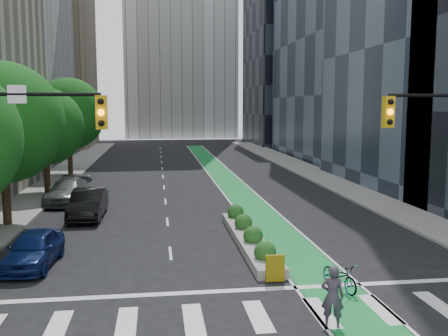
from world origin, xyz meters
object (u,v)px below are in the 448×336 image
object	(u,v)px
bicycle	(340,276)
parked_car_left_near	(34,249)
parked_car_left_mid	(88,204)
median_planter	(249,236)
parked_car_left_far	(67,191)
cyclist	(332,296)

from	to	relation	value
bicycle	parked_car_left_near	xyz separation A→B (m)	(-11.31, 4.11, 0.23)
bicycle	parked_car_left_mid	distance (m)	16.42
median_planter	parked_car_left_near	distance (m)	9.44
parked_car_left_far	cyclist	bearing A→B (deg)	-57.35
median_planter	bicycle	distance (m)	6.54
median_planter	parked_car_left_near	world-z (taller)	parked_car_left_near
median_planter	cyclist	distance (m)	9.09
median_planter	parked_car_left_mid	world-z (taller)	parked_car_left_mid
cyclist	parked_car_left_near	distance (m)	12.19
bicycle	parked_car_left_mid	xyz separation A→B (m)	(-10.31, 12.78, 0.33)
median_planter	parked_car_left_far	bearing A→B (deg)	131.72
parked_car_left_near	parked_car_left_mid	xyz separation A→B (m)	(1.00, 8.67, 0.10)
parked_car_left_near	parked_car_left_far	world-z (taller)	parked_car_left_far
median_planter	parked_car_left_far	world-z (taller)	parked_car_left_far
median_planter	parked_car_left_near	xyz separation A→B (m)	(-9.20, -2.08, 0.36)
bicycle	cyclist	bearing A→B (deg)	-130.93
median_planter	parked_car_left_near	size ratio (longest dim) A/B	2.40
median_planter	cyclist	xyz separation A→B (m)	(0.80, -9.04, 0.55)
parked_car_left_near	parked_car_left_mid	size ratio (longest dim) A/B	0.85
median_planter	parked_car_left_near	bearing A→B (deg)	-167.28
cyclist	median_planter	bearing A→B (deg)	-65.98
cyclist	parked_car_left_mid	xyz separation A→B (m)	(-9.00, 15.63, -0.09)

